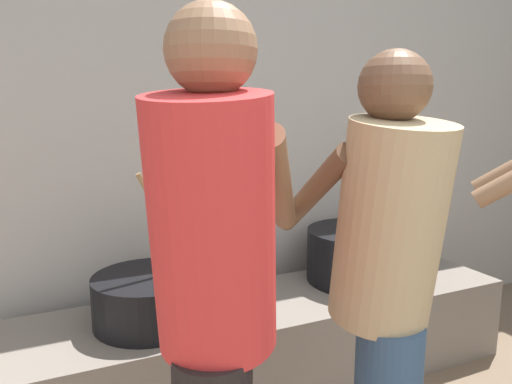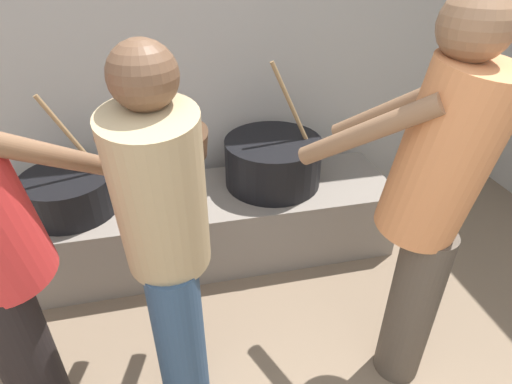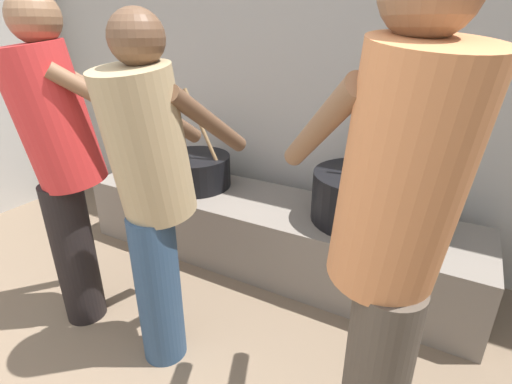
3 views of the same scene
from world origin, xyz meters
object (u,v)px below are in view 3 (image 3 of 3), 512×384
(cooking_pot_main, at_px, (195,171))
(cook_in_orange_shirt, at_px, (392,235))
(cooking_pot_secondary, at_px, (363,197))
(cook_in_red_shirt, at_px, (61,154))
(cook_in_tan_shirt, at_px, (152,185))

(cooking_pot_main, relative_size, cook_in_orange_shirt, 0.41)
(cooking_pot_secondary, distance_m, cook_in_orange_shirt, 1.16)
(cook_in_red_shirt, relative_size, cook_in_orange_shirt, 0.97)
(cook_in_red_shirt, distance_m, cook_in_orange_shirt, 1.49)
(cooking_pot_secondary, bearing_deg, cook_in_orange_shirt, -73.62)
(cooking_pot_secondary, height_order, cook_in_orange_shirt, cook_in_orange_shirt)
(cooking_pot_secondary, xyz_separation_m, cook_in_tan_shirt, (-0.64, -0.96, 0.29))
(cooking_pot_main, xyz_separation_m, cook_in_red_shirt, (-0.03, -0.93, 0.37))
(cooking_pot_main, height_order, cook_in_orange_shirt, cook_in_orange_shirt)
(cooking_pot_main, xyz_separation_m, cook_in_tan_shirt, (0.51, -0.92, 0.33))
(cook_in_red_shirt, height_order, cook_in_orange_shirt, cook_in_orange_shirt)
(cook_in_tan_shirt, distance_m, cook_in_orange_shirt, 0.96)
(cook_in_red_shirt, bearing_deg, cook_in_orange_shirt, -3.03)
(cooking_pot_secondary, height_order, cook_in_tan_shirt, cook_in_tan_shirt)
(cooking_pot_main, distance_m, cook_in_orange_shirt, 1.82)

